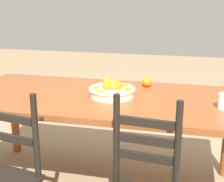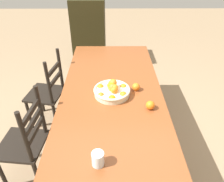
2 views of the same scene
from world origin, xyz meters
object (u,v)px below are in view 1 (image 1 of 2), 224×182
Objects in this scene: orange_loose_0 at (147,82)px; fruit_bowl at (112,90)px; chair_by_cabinet at (2,181)px; orange_loose_1 at (110,83)px; dining_table at (101,105)px; drinking_glass at (224,101)px.

fruit_bowl is at bearing 56.87° from orange_loose_0.
chair_by_cabinet is at bearing 57.85° from orange_loose_0.
chair_by_cabinet reaches higher than fruit_bowl.
fruit_bowl is 0.24m from orange_loose_1.
orange_loose_1 reaches higher than dining_table.
dining_table is 0.15m from fruit_bowl.
drinking_glass is at bearing 158.94° from orange_loose_1.
chair_by_cabinet is at bearing 28.18° from drinking_glass.
chair_by_cabinet is 1.44m from drinking_glass.
fruit_bowl is 0.77m from drinking_glass.
dining_table is 27.64× the size of orange_loose_0.
orange_loose_1 is at bearing 18.29° from orange_loose_0.
orange_loose_0 is 0.69m from drinking_glass.
fruit_bowl is at bearing -178.12° from dining_table.
orange_loose_1 is 0.90m from drinking_glass.
drinking_glass is (-0.76, 0.10, 0.00)m from fruit_bowl.
chair_by_cabinet is 1.11m from orange_loose_1.
fruit_bowl is at bearing -7.17° from drinking_glass.
fruit_bowl reaches higher than drinking_glass.
fruit_bowl reaches higher than orange_loose_0.
drinking_glass reaches higher than dining_table.
fruit_bowl is 0.38m from orange_loose_0.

